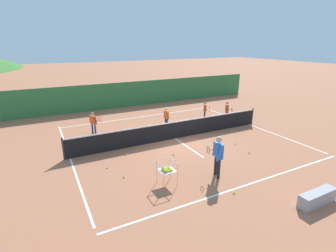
# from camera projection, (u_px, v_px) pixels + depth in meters

# --- Properties ---
(ground_plane) EXTENTS (120.00, 120.00, 0.00)m
(ground_plane) POSITION_uv_depth(u_px,v_px,m) (175.00, 138.00, 13.78)
(ground_plane) COLOR #A86647
(line_baseline_near) EXTENTS (10.85, 0.08, 0.01)m
(line_baseline_near) POSITION_uv_depth(u_px,v_px,m) (246.00, 185.00, 9.26)
(line_baseline_near) COLOR white
(line_baseline_near) RESTS_ON ground
(line_baseline_far) EXTENTS (10.85, 0.08, 0.01)m
(line_baseline_far) POSITION_uv_depth(u_px,v_px,m) (142.00, 117.00, 17.83)
(line_baseline_far) COLOR white
(line_baseline_far) RESTS_ON ground
(line_sideline_west) EXTENTS (0.08, 10.18, 0.01)m
(line_sideline_west) POSITION_uv_depth(u_px,v_px,m) (70.00, 158.00, 11.40)
(line_sideline_west) COLOR white
(line_sideline_west) RESTS_ON ground
(line_sideline_east) EXTENTS (0.08, 10.18, 0.01)m
(line_sideline_east) POSITION_uv_depth(u_px,v_px,m) (249.00, 124.00, 16.16)
(line_sideline_east) COLOR white
(line_sideline_east) RESTS_ON ground
(line_service_center) EXTENTS (0.08, 5.46, 0.01)m
(line_service_center) POSITION_uv_depth(u_px,v_px,m) (175.00, 138.00, 13.78)
(line_service_center) COLOR white
(line_service_center) RESTS_ON ground
(tennis_net) EXTENTS (11.39, 0.08, 1.05)m
(tennis_net) POSITION_uv_depth(u_px,v_px,m) (175.00, 130.00, 13.62)
(tennis_net) COLOR #333338
(tennis_net) RESTS_ON ground
(instructor) EXTENTS (0.45, 0.83, 1.67)m
(instructor) POSITION_uv_depth(u_px,v_px,m) (218.00, 153.00, 9.57)
(instructor) COLOR black
(instructor) RESTS_ON ground
(student_0) EXTENTS (0.61, 0.53, 1.30)m
(student_0) POSITION_uv_depth(u_px,v_px,m) (93.00, 121.00, 14.19)
(student_0) COLOR navy
(student_0) RESTS_ON ground
(student_1) EXTENTS (0.26, 0.52, 1.32)m
(student_1) POSITION_uv_depth(u_px,v_px,m) (166.00, 116.00, 15.19)
(student_1) COLOR navy
(student_1) RESTS_ON ground
(student_2) EXTENTS (0.44, 0.69, 1.26)m
(student_2) POSITION_uv_depth(u_px,v_px,m) (205.00, 109.00, 16.86)
(student_2) COLOR black
(student_2) RESTS_ON ground
(student_3) EXTENTS (0.47, 0.72, 1.35)m
(student_3) POSITION_uv_depth(u_px,v_px,m) (227.00, 109.00, 16.56)
(student_3) COLOR black
(student_3) RESTS_ON ground
(ball_cart) EXTENTS (0.58, 0.58, 0.90)m
(ball_cart) POSITION_uv_depth(u_px,v_px,m) (167.00, 170.00, 9.19)
(ball_cart) COLOR #B7B7BC
(ball_cart) RESTS_ON ground
(tennis_ball_0) EXTENTS (0.07, 0.07, 0.07)m
(tennis_ball_0) POSITION_uv_depth(u_px,v_px,m) (234.00, 193.00, 8.75)
(tennis_ball_0) COLOR yellow
(tennis_ball_0) RESTS_ON ground
(tennis_ball_1) EXTENTS (0.07, 0.07, 0.07)m
(tennis_ball_1) POSITION_uv_depth(u_px,v_px,m) (107.00, 167.00, 10.52)
(tennis_ball_1) COLOR yellow
(tennis_ball_1) RESTS_ON ground
(tennis_ball_2) EXTENTS (0.07, 0.07, 0.07)m
(tennis_ball_2) POSITION_uv_depth(u_px,v_px,m) (173.00, 154.00, 11.75)
(tennis_ball_2) COLOR yellow
(tennis_ball_2) RESTS_ON ground
(tennis_ball_3) EXTENTS (0.07, 0.07, 0.07)m
(tennis_ball_3) POSITION_uv_depth(u_px,v_px,m) (236.00, 144.00, 13.00)
(tennis_ball_3) COLOR yellow
(tennis_ball_3) RESTS_ON ground
(tennis_ball_4) EXTENTS (0.07, 0.07, 0.07)m
(tennis_ball_4) POSITION_uv_depth(u_px,v_px,m) (244.00, 131.00, 14.83)
(tennis_ball_4) COLOR yellow
(tennis_ball_4) RESTS_ON ground
(tennis_ball_5) EXTENTS (0.07, 0.07, 0.07)m
(tennis_ball_5) POSITION_uv_depth(u_px,v_px,m) (126.00, 154.00, 11.74)
(tennis_ball_5) COLOR yellow
(tennis_ball_5) RESTS_ON ground
(tennis_ball_6) EXTENTS (0.07, 0.07, 0.07)m
(tennis_ball_6) POSITION_uv_depth(u_px,v_px,m) (176.00, 160.00, 11.14)
(tennis_ball_6) COLOR yellow
(tennis_ball_6) RESTS_ON ground
(tennis_ball_7) EXTENTS (0.07, 0.07, 0.07)m
(tennis_ball_7) POSITION_uv_depth(u_px,v_px,m) (249.00, 153.00, 11.93)
(tennis_ball_7) COLOR yellow
(tennis_ball_7) RESTS_ON ground
(tennis_ball_8) EXTENTS (0.07, 0.07, 0.07)m
(tennis_ball_8) POSITION_uv_depth(u_px,v_px,m) (124.00, 177.00, 9.79)
(tennis_ball_8) COLOR yellow
(tennis_ball_8) RESTS_ON ground
(windscreen_fence) EXTENTS (23.87, 0.08, 2.00)m
(windscreen_fence) POSITION_uv_depth(u_px,v_px,m) (126.00, 95.00, 20.32)
(windscreen_fence) COLOR #33753D
(windscreen_fence) RESTS_ON ground
(courtside_bench) EXTENTS (1.50, 0.36, 0.46)m
(courtside_bench) POSITION_uv_depth(u_px,v_px,m) (317.00, 198.00, 8.13)
(courtside_bench) COLOR #99999E
(courtside_bench) RESTS_ON ground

